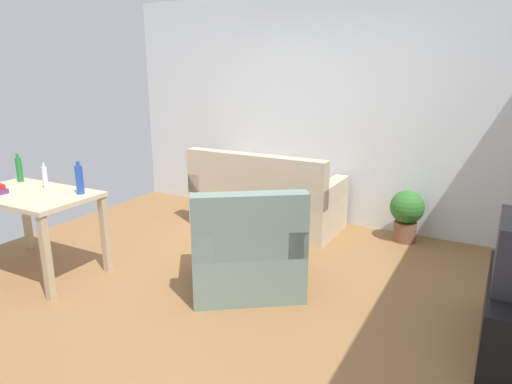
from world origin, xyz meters
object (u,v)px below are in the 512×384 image
bottle_green (19,169)px  bottle_blue (80,179)px  armchair (247,253)px  potted_plant (407,212)px  couch (265,201)px  bottle_clear (45,177)px  desk (31,204)px

bottle_green → bottle_blue: (0.88, -0.02, 0.01)m
armchair → potted_plant: bearing=-154.5°
bottle_green → couch: bearing=47.9°
bottle_green → bottle_clear: bottle_green is taller
desk → armchair: armchair is taller
potted_plant → bottle_clear: bearing=-141.5°
armchair → bottle_clear: bearing=-21.2°
couch → potted_plant: 1.60m
desk → potted_plant: desk is taller
couch → armchair: same height
couch → armchair: (0.59, -1.46, 0.01)m
armchair → bottle_green: bearing=-25.0°
bottle_clear → bottle_green: bearing=174.0°
desk → bottle_blue: bearing=23.0°
armchair → bottle_clear: bottle_clear is taller
desk → bottle_clear: size_ratio=5.05×
couch → armchair: 1.58m
couch → desk: bearing=59.0°
bottle_clear → bottle_blue: (0.44, 0.02, 0.03)m
potted_plant → bottle_green: 3.99m
desk → potted_plant: bearing=39.7°
couch → bottle_blue: bearing=66.6°
potted_plant → bottle_blue: 3.32m
armchair → bottle_blue: (-1.42, -0.46, 0.57)m
potted_plant → bottle_clear: (-2.84, -2.25, 0.53)m
bottle_green → bottle_clear: size_ratio=1.15×
armchair → bottle_clear: size_ratio=5.10×
potted_plant → armchair: 2.02m
bottle_blue → desk: bearing=-156.2°
couch → desk: 2.49m
desk → bottle_blue: (0.44, 0.19, 0.24)m
couch → bottle_green: bearing=47.9°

